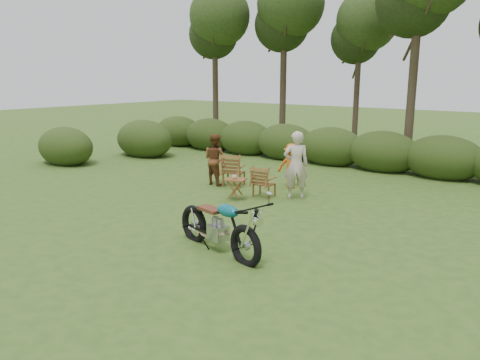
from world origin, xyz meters
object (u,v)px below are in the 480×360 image
Objects in this scene: motorcycle at (218,251)px; adult_a at (295,198)px; side_table at (235,189)px; child at (291,187)px; lawn_chair_left at (234,185)px; cup at (235,177)px; lawn_chair_right at (264,197)px; adult_b at (215,184)px.

motorcycle is 1.23× the size of adult_a.
side_table is 0.43× the size of child.
lawn_chair_left is 1.73m from child.
cup is 0.07× the size of adult_a.
lawn_chair_right is 0.88m from side_table.
lawn_chair_left is at bearing 129.59° from side_table.
cup is at bearing 136.44° from motorcycle.
adult_a is at bearing -161.83° from lawn_chair_right.
adult_b is at bearing 146.91° from side_table.
lawn_chair_left is 0.59m from adult_b.
motorcycle is 4.32m from adult_a.
lawn_chair_right is at bearing 175.94° from adult_b.
adult_a is (1.25, 1.07, -0.62)m from cup.
lawn_chair_right is 0.65× the size of child.
motorcycle is at bearing 92.30° from child.
side_table is 1.65m from adult_a.
side_table is 4.13× the size of cup.
cup is 1.76m from adult_a.
cup is (-0.02, -0.01, 0.34)m from side_table.
cup is at bearing 49.17° from lawn_chair_right.
cup reaches higher than side_table.
child is (-1.59, 5.28, 0.00)m from motorcycle.
adult_a is at bearing 154.74° from lawn_chair_left.
motorcycle is 5.42m from lawn_chair_left.
adult_b is (-1.56, 1.04, -0.62)m from cup.
motorcycle reaches higher than lawn_chair_left.
motorcycle is 3.80m from side_table.
cup is (-2.08, 3.18, 0.62)m from motorcycle.
cup is at bearing 3.57° from adult_a.
side_table is 1.91m from adult_b.
adult_a is at bearing 40.46° from cup.
child reaches higher than lawn_chair_right.
adult_a is (-0.83, 4.24, 0.00)m from motorcycle.
child is (1.51, 0.83, 0.00)m from lawn_chair_left.
adult_b reaches higher than lawn_chair_left.
side_table is at bearing 136.11° from motorcycle.
cup is 0.09× the size of adult_b.
child is at bearing -171.30° from lawn_chair_left.
side_table is 0.36× the size of adult_b.
adult_a is (2.27, -0.20, 0.00)m from lawn_chair_left.
motorcycle is at bearing 104.70° from lawn_chair_left.
adult_a reaches higher than side_table.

